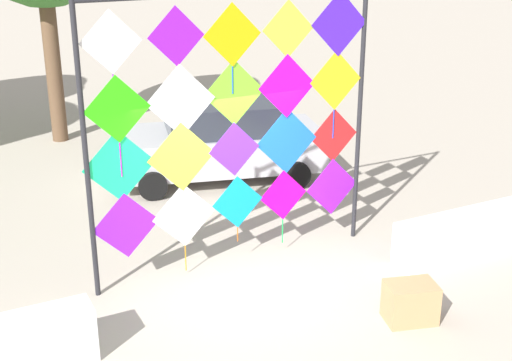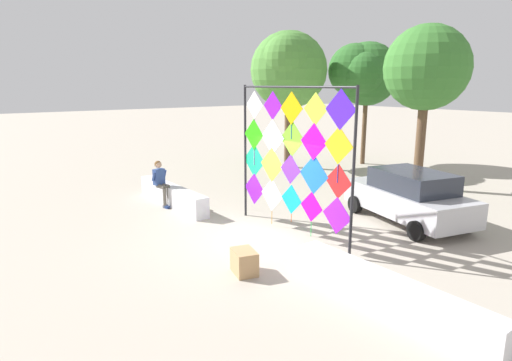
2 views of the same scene
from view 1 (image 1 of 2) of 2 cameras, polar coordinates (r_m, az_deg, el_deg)
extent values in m
plane|color=#ADA393|center=(9.50, -0.30, -9.38)|extent=(120.00, 120.00, 0.00)
cube|color=silver|center=(11.50, 19.88, -3.32)|extent=(4.08, 0.46, 0.66)
cylinder|color=#232328|center=(8.97, -13.79, 1.86)|extent=(0.07, 0.07, 3.92)
cylinder|color=#232328|center=(10.61, 8.47, 5.12)|extent=(0.07, 0.07, 3.92)
cube|color=#891BEF|center=(9.43, -10.60, -3.67)|extent=(0.93, 0.01, 0.93)
cube|color=white|center=(9.66, -5.91, -2.84)|extent=(0.93, 0.01, 0.93)
cylinder|color=orange|center=(9.95, -5.80, -6.33)|extent=(0.02, 0.02, 0.40)
cube|color=#0EA1E3|center=(9.94, -1.52, -1.78)|extent=(0.79, 0.01, 0.79)
cylinder|color=#E55716|center=(10.16, -1.52, -4.43)|extent=(0.02, 0.02, 0.23)
cube|color=#EE09B3|center=(10.28, 2.26, -1.21)|extent=(0.78, 0.01, 0.78)
cylinder|color=#16E54B|center=(10.52, 2.19, -4.15)|extent=(0.02, 0.02, 0.39)
cube|color=#971ADE|center=(10.70, 6.26, -0.52)|extent=(0.91, 0.01, 0.91)
cube|color=#18EF8C|center=(9.13, -11.14, 1.16)|extent=(0.98, 0.01, 0.98)
cylinder|color=#E51676|center=(9.38, -10.88, -2.63)|extent=(0.02, 0.02, 0.34)
cube|color=#D8F63C|center=(9.36, -6.12, 1.93)|extent=(0.97, 0.01, 0.97)
cylinder|color=#3816E5|center=(9.60, -5.99, -1.84)|extent=(0.02, 0.02, 0.36)
cube|color=#6D2ADC|center=(9.64, -1.79, 2.57)|extent=(0.78, 0.01, 0.78)
cube|color=blue|center=(10.02, 2.54, 3.25)|extent=(0.98, 0.01, 0.98)
cylinder|color=orange|center=(10.26, 2.45, -0.38)|extent=(0.02, 0.02, 0.38)
cube|color=red|center=(10.44, 6.40, 3.69)|extent=(0.82, 0.01, 0.82)
cylinder|color=#16E5E2|center=(10.65, 6.23, 0.45)|extent=(0.02, 0.02, 0.45)
cube|color=#2AF60F|center=(8.90, -11.31, 5.75)|extent=(0.87, 0.01, 0.87)
cylinder|color=#CC16E5|center=(9.09, -11.04, 1.69)|extent=(0.02, 0.02, 0.46)
cube|color=white|center=(9.15, -6.19, 6.51)|extent=(0.97, 0.01, 0.97)
cylinder|color=#16E547|center=(9.37, -6.04, 2.08)|extent=(0.02, 0.02, 0.53)
cube|color=#7FF92E|center=(9.45, -1.80, 7.21)|extent=(0.91, 0.01, 0.91)
cylinder|color=#9216E5|center=(9.65, -1.78, 3.24)|extent=(0.02, 0.02, 0.47)
cube|color=#DB0BE6|center=(9.79, 2.58, 7.74)|extent=(0.91, 0.01, 0.91)
cube|color=yellow|center=(10.20, 6.55, 8.16)|extent=(0.87, 0.01, 0.87)
cylinder|color=blue|center=(10.36, 6.37, 4.64)|extent=(0.02, 0.02, 0.44)
cube|color=white|center=(8.75, -11.83, 11.07)|extent=(0.79, 0.01, 0.79)
cylinder|color=#9F16E5|center=(8.86, -11.59, 7.65)|extent=(0.02, 0.02, 0.29)
cube|color=#8D17F8|center=(8.99, -6.57, 11.67)|extent=(0.77, 0.01, 0.77)
cube|color=#E3B409|center=(9.28, -1.95, 11.86)|extent=(0.83, 0.01, 0.83)
cylinder|color=blue|center=(9.39, -1.93, 8.24)|extent=(0.02, 0.02, 0.37)
cube|color=#C6F03A|center=(9.66, 2.66, 12.30)|extent=(0.79, 0.01, 0.79)
cube|color=#451BEC|center=(10.06, 6.86, 12.66)|extent=(0.92, 0.01, 0.92)
cube|color=#B7B7BC|center=(13.46, -3.11, 2.68)|extent=(4.25, 2.64, 0.71)
cube|color=#282D38|center=(13.30, -2.56, 5.32)|extent=(2.52, 2.00, 0.56)
cylinder|color=black|center=(12.65, -8.47, -0.41)|extent=(0.56, 0.33, 0.53)
cylinder|color=black|center=(14.24, -8.97, 1.97)|extent=(0.56, 0.33, 0.53)
cylinder|color=black|center=(13.06, 3.34, 0.47)|extent=(0.56, 0.33, 0.53)
cylinder|color=black|center=(14.61, 1.59, 2.70)|extent=(0.56, 0.33, 0.53)
cube|color=tan|center=(9.04, 12.56, -9.73)|extent=(0.72, 0.59, 0.51)
cylinder|color=brown|center=(16.23, -16.33, 9.29)|extent=(0.35, 0.35, 3.59)
camera|label=2|loc=(12.16, 58.67, 6.98)|focal=30.03mm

